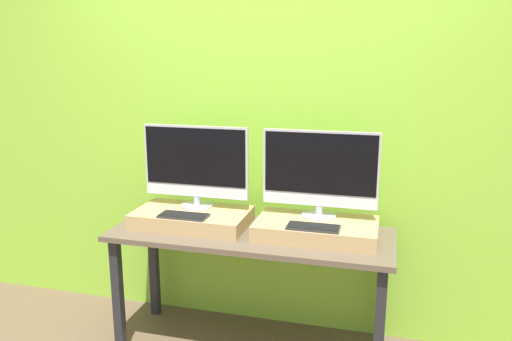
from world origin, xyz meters
The scene contains 8 objects.
wall_back centered at (0.00, 0.64, 1.30)m, with size 8.00×0.04×2.60m.
workbench centered at (0.00, 0.28, 0.62)m, with size 1.55×0.57×0.71m.
wooden_riser_left centered at (-0.36, 0.31, 0.76)m, with size 0.65×0.37×0.09m.
monitor_left centered at (-0.36, 0.39, 1.05)m, with size 0.63×0.19×0.48m.
keyboard_left centered at (-0.36, 0.19, 0.81)m, with size 0.27×0.12×0.01m.
wooden_riser_right centered at (0.36, 0.31, 0.76)m, with size 0.65×0.37×0.09m.
monitor_right centered at (0.36, 0.39, 1.05)m, with size 0.63×0.19×0.48m.
keyboard_right centered at (0.36, 0.19, 0.81)m, with size 0.27×0.12×0.01m.
Camera 1 is at (0.71, -2.22, 1.67)m, focal length 35.00 mm.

